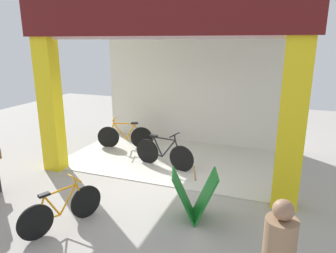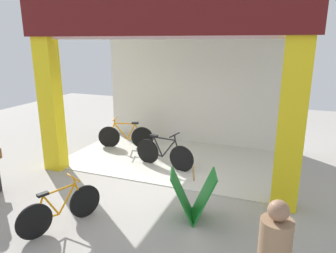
% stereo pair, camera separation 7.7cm
% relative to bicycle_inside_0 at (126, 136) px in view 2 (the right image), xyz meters
% --- Properties ---
extents(ground_plane, '(19.84, 19.84, 0.00)m').
position_rel_bicycle_inside_0_xyz_m(ground_plane, '(1.82, -2.03, -0.36)').
color(ground_plane, '#9E9991').
rests_on(ground_plane, ground).
extents(shop_facade, '(6.12, 3.64, 4.03)m').
position_rel_bicycle_inside_0_xyz_m(shop_facade, '(1.82, -0.33, 1.79)').
color(shop_facade, beige).
rests_on(shop_facade, ground).
extents(bicycle_inside_0, '(1.60, 0.58, 0.91)m').
position_rel_bicycle_inside_0_xyz_m(bicycle_inside_0, '(0.00, 0.00, 0.00)').
color(bicycle_inside_0, black).
rests_on(bicycle_inside_0, ground).
extents(bicycle_inside_1, '(1.66, 0.47, 0.93)m').
position_rel_bicycle_inside_0_xyz_m(bicycle_inside_1, '(1.64, -1.00, 0.01)').
color(bicycle_inside_1, black).
rests_on(bicycle_inside_1, ground).
extents(bicycle_parked_0, '(0.65, 1.42, 0.84)m').
position_rel_bicycle_inside_0_xyz_m(bicycle_parked_0, '(0.97, -4.11, -0.03)').
color(bicycle_parked_0, black).
rests_on(bicycle_parked_0, ground).
extents(sandwich_board_sign, '(0.95, 0.82, 0.92)m').
position_rel_bicycle_inside_0_xyz_m(sandwich_board_sign, '(3.01, -3.05, 0.09)').
color(sandwich_board_sign, '#197226').
rests_on(sandwich_board_sign, ground).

